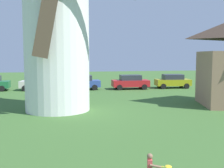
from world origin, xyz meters
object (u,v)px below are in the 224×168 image
(parked_car_red, at_px, (130,82))
(parked_car_mustard, at_px, (173,81))
(parked_car_cream, at_px, (40,83))
(parked_car_blue, at_px, (81,82))
(windmill, at_px, (56,22))

(parked_car_red, distance_m, parked_car_mustard, 4.96)
(parked_car_cream, bearing_deg, parked_car_red, -5.06)
(parked_car_blue, height_order, parked_car_red, same)
(parked_car_red, bearing_deg, parked_car_mustard, 0.99)
(parked_car_red, bearing_deg, parked_car_blue, 174.99)
(parked_car_blue, xyz_separation_m, parked_car_mustard, (10.38, -0.39, -0.00))
(parked_car_blue, height_order, parked_car_mustard, same)
(parked_car_cream, height_order, parked_car_red, same)
(windmill, relative_size, parked_car_cream, 3.19)
(windmill, height_order, parked_car_mustard, windmill)
(parked_car_red, height_order, parked_car_mustard, same)
(parked_car_cream, distance_m, parked_car_mustard, 14.73)
(windmill, relative_size, parked_car_red, 3.29)
(parked_car_cream, xyz_separation_m, parked_car_red, (9.75, -0.86, 0.00))
(parked_car_blue, xyz_separation_m, parked_car_red, (5.42, -0.48, -0.00))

